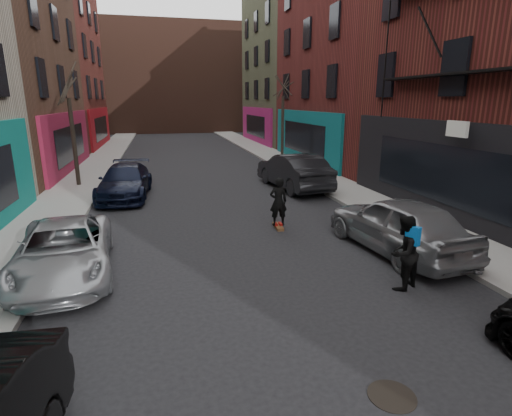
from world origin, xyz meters
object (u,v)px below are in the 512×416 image
pedestrian (404,252)px  skateboard (278,226)px  tree_left_far (71,118)px  tree_right_far (283,110)px  skateboarder (278,202)px  parked_right_end (293,171)px  parked_right_far (398,224)px  manhole (392,396)px  parked_left_end (125,181)px  parked_left_far (64,250)px

pedestrian → skateboard: bearing=-100.0°
tree_left_far → skateboard: (7.75, -8.63, -3.33)m
tree_right_far → skateboarder: size_ratio=4.17×
parked_right_end → tree_left_far: bearing=-21.8°
tree_left_far → tree_right_far: tree_right_far is taller
tree_left_far → tree_right_far: size_ratio=0.96×
parked_right_far → manhole: size_ratio=6.82×
parked_left_end → pedestrian: size_ratio=2.86×
manhole → tree_left_far: bearing=113.0°
tree_left_far → parked_right_far: size_ratio=1.36×
skateboard → tree_left_far: bearing=134.6°
tree_right_far → parked_right_far: 17.84m
tree_left_far → tree_right_far: 13.78m
skateboarder → pedestrian: bearing=109.0°
skateboard → pedestrian: size_ratio=0.46×
pedestrian → parked_left_far: bearing=-45.0°
parked_left_end → parked_left_far: bearing=-91.6°
parked_right_far → skateboard: bearing=-53.8°
skateboard → skateboarder: skateboarder is taller
tree_right_far → parked_left_far: tree_right_far is taller
tree_left_far → parked_right_far: tree_left_far is taller
parked_right_end → skateboard: size_ratio=6.54×
parked_left_end → skateboard: parked_left_end is taller
tree_left_far → manhole: (7.09, -16.67, -3.37)m
tree_right_far → pedestrian: (-3.20, -19.59, -2.66)m
tree_left_far → parked_right_end: tree_left_far is taller
pedestrian → manhole: size_ratio=2.46×
tree_left_far → parked_left_end: 4.57m
tree_right_far → parked_left_far: 20.37m
tree_left_far → skateboarder: (7.75, -8.63, -2.46)m
parked_left_far → pedestrian: 8.02m
tree_left_far → pedestrian: tree_left_far is taller
parked_left_end → manhole: 14.65m
parked_left_end → pedestrian: (6.76, -10.80, 0.15)m
manhole → parked_left_far: bearing=134.2°
parked_right_end → parked_left_far: bearing=37.0°
parked_left_end → skateboarder: skateboarder is taller
parked_right_far → skateboarder: skateboarder is taller
skateboarder → pedestrian: size_ratio=0.95×
parked_left_end → skateboard: size_ratio=6.17×
tree_right_far → skateboarder: 15.58m
parked_right_end → skateboard: parked_right_end is taller
parked_right_far → skateboard: parked_right_far is taller
skateboard → pedestrian: pedestrian is taller
parked_left_far → manhole: parked_left_far is taller
tree_left_far → tree_right_far: bearing=25.8°
tree_left_far → parked_right_far: bearing=-47.9°
parked_right_end → pedestrian: size_ratio=3.04×
parked_left_far → skateboard: bearing=15.5°
tree_right_far → parked_right_end: bearing=-103.7°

